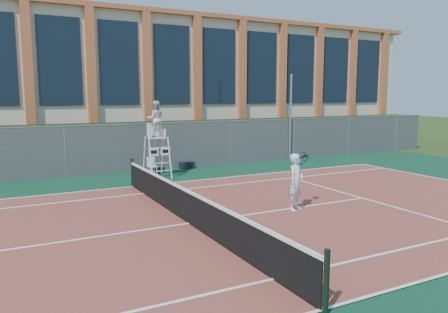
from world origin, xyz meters
name	(u,v)px	position (x,y,z in m)	size (l,w,h in m)	color
ground	(189,224)	(0.00, 0.00, 0.00)	(120.00, 120.00, 0.00)	#233814
apron	(176,215)	(0.00, 1.00, 0.01)	(36.00, 20.00, 0.01)	#0C3726
tennis_court	(189,224)	(0.00, 0.00, 0.02)	(23.77, 10.97, 0.02)	brown
tennis_net	(189,205)	(0.00, 0.00, 0.54)	(0.10, 11.30, 1.10)	black
fence	(112,149)	(0.00, 8.80, 1.10)	(40.00, 0.06, 2.20)	#595E60
hedge	(106,147)	(0.00, 10.00, 1.10)	(40.00, 1.40, 2.20)	black
building	(76,85)	(0.00, 17.95, 4.15)	(45.00, 10.60, 8.22)	beige
steel_pole	(290,117)	(9.66, 8.70, 2.31)	(0.12, 0.12, 4.62)	#9EA0A5
umpire_chair	(156,121)	(1.48, 7.04, 2.42)	(0.92, 1.42, 3.31)	white
plastic_chair	(152,165)	(1.44, 7.63, 0.48)	(0.39, 0.39, 0.80)	silver
sports_bag_near	(187,165)	(3.49, 8.49, 0.16)	(0.72, 0.29, 0.31)	black
sports_bag_far	(159,170)	(1.92, 8.12, 0.12)	(0.57, 0.25, 0.23)	black
tennis_player	(296,182)	(3.45, -0.18, 0.90)	(1.03, 0.77, 1.74)	white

